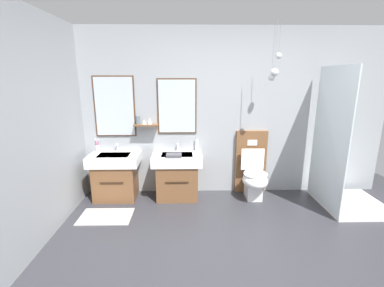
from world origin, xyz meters
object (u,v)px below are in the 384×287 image
object	(u,v)px
vanity_sink_right	(177,174)
toothbrush_cup	(98,148)
vanity_sink_left	(116,175)
soap_dispenser	(197,145)
toilet	(253,173)
folded_hand_towel	(174,155)
shower_tray	(343,178)

from	to	relation	value
vanity_sink_right	toothbrush_cup	bearing A→B (deg)	171.91
vanity_sink_left	vanity_sink_right	size ratio (longest dim) A/B	1.00
toothbrush_cup	soap_dispenser	xyz separation A→B (m)	(1.52, 0.01, 0.03)
toilet	vanity_sink_right	bearing A→B (deg)	-179.37
vanity_sink_left	vanity_sink_right	world-z (taller)	same
folded_hand_towel	shower_tray	size ratio (longest dim) A/B	0.11
vanity_sink_right	soap_dispenser	distance (m)	0.54
folded_hand_towel	vanity_sink_right	bearing A→B (deg)	75.30
toilet	shower_tray	world-z (taller)	shower_tray
shower_tray	toilet	bearing A→B (deg)	163.08
vanity_sink_right	folded_hand_towel	size ratio (longest dim) A/B	3.36
soap_dispenser	shower_tray	distance (m)	2.13
vanity_sink_right	folded_hand_towel	world-z (taller)	folded_hand_towel
vanity_sink_left	soap_dispenser	distance (m)	1.31
vanity_sink_left	toothbrush_cup	size ratio (longest dim) A/B	3.70
toothbrush_cup	shower_tray	bearing A→B (deg)	-8.32
toilet	folded_hand_towel	size ratio (longest dim) A/B	4.55
vanity_sink_right	toilet	xyz separation A→B (m)	(1.15, 0.01, 0.01)
toilet	shower_tray	xyz separation A→B (m)	(1.18, -0.36, 0.05)
vanity_sink_right	folded_hand_towel	xyz separation A→B (m)	(-0.04, -0.15, 0.34)
soap_dispenser	folded_hand_towel	size ratio (longest dim) A/B	0.91
vanity_sink_right	shower_tray	xyz separation A→B (m)	(2.33, -0.35, 0.06)
toilet	toothbrush_cup	xyz separation A→B (m)	(-2.38, 0.16, 0.37)
toilet	soap_dispenser	xyz separation A→B (m)	(-0.85, 0.17, 0.40)
toothbrush_cup	folded_hand_towel	bearing A→B (deg)	-15.42
vanity_sink_right	shower_tray	distance (m)	2.36
vanity_sink_right	soap_dispenser	xyz separation A→B (m)	(0.30, 0.18, 0.41)
vanity_sink_left	toilet	world-z (taller)	toilet
vanity_sink_right	toilet	size ratio (longest dim) A/B	0.74
vanity_sink_right	toilet	distance (m)	1.15
toothbrush_cup	folded_hand_towel	size ratio (longest dim) A/B	0.91
toilet	toothbrush_cup	size ratio (longest dim) A/B	5.01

